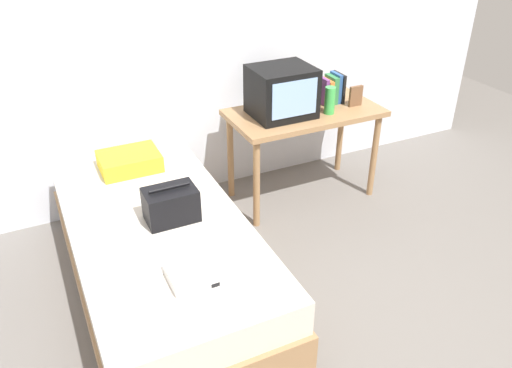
# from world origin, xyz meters

# --- Properties ---
(ground_plane) EXTENTS (8.00, 8.00, 0.00)m
(ground_plane) POSITION_xyz_m (0.00, 0.00, 0.00)
(ground_plane) COLOR slate
(wall_back) EXTENTS (5.20, 0.10, 2.60)m
(wall_back) POSITION_xyz_m (0.00, 2.00, 1.30)
(wall_back) COLOR silver
(wall_back) RESTS_ON ground
(bed) EXTENTS (1.00, 2.00, 0.52)m
(bed) POSITION_xyz_m (-0.85, 0.84, 0.26)
(bed) COLOR #9E754C
(bed) RESTS_ON ground
(desk) EXTENTS (1.16, 0.60, 0.75)m
(desk) POSITION_xyz_m (0.50, 1.49, 0.65)
(desk) COLOR #9E754C
(desk) RESTS_ON ground
(tv) EXTENTS (0.44, 0.39, 0.36)m
(tv) POSITION_xyz_m (0.30, 1.49, 0.93)
(tv) COLOR black
(tv) RESTS_ON desk
(water_bottle) EXTENTS (0.08, 0.08, 0.20)m
(water_bottle) POSITION_xyz_m (0.64, 1.36, 0.85)
(water_bottle) COLOR green
(water_bottle) RESTS_ON desk
(book_row) EXTENTS (0.17, 0.17, 0.23)m
(book_row) POSITION_xyz_m (0.77, 1.55, 0.85)
(book_row) COLOR #7A3D89
(book_row) RESTS_ON desk
(picture_frame) EXTENTS (0.11, 0.02, 0.16)m
(picture_frame) POSITION_xyz_m (0.90, 1.40, 0.82)
(picture_frame) COLOR brown
(picture_frame) RESTS_ON desk
(pillow) EXTENTS (0.40, 0.31, 0.12)m
(pillow) POSITION_xyz_m (-0.84, 1.56, 0.58)
(pillow) COLOR yellow
(pillow) RESTS_ON bed
(handbag) EXTENTS (0.30, 0.20, 0.23)m
(handbag) POSITION_xyz_m (-0.76, 0.84, 0.62)
(handbag) COLOR black
(handbag) RESTS_ON bed
(magazine) EXTENTS (0.21, 0.29, 0.01)m
(magazine) POSITION_xyz_m (-0.96, 0.52, 0.53)
(magazine) COLOR white
(magazine) RESTS_ON bed
(remote_dark) EXTENTS (0.04, 0.16, 0.02)m
(remote_dark) POSITION_xyz_m (-0.75, 0.25, 0.53)
(remote_dark) COLOR black
(remote_dark) RESTS_ON bed
(folded_towel) EXTENTS (0.28, 0.22, 0.06)m
(folded_towel) POSITION_xyz_m (-0.81, 0.29, 0.55)
(folded_towel) COLOR white
(folded_towel) RESTS_ON bed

